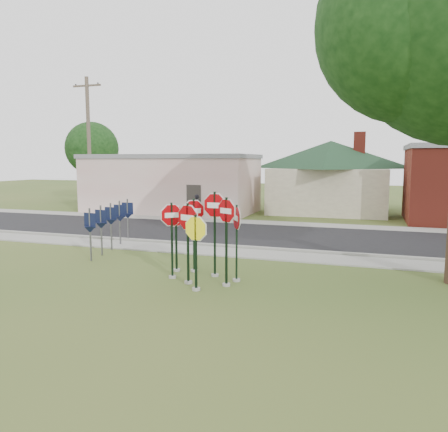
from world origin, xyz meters
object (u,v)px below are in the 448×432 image
(stop_sign_center, at_px, (188,232))
(stop_sign_yellow, at_px, (196,243))
(pedestrian, at_px, (197,207))
(stop_sign_left, at_px, (172,231))
(utility_pole_near, at_px, (89,143))

(stop_sign_center, bearing_deg, stop_sign_yellow, -49.85)
(stop_sign_center, relative_size, pedestrian, 1.61)
(stop_sign_yellow, height_order, stop_sign_left, stop_sign_left)
(stop_sign_yellow, bearing_deg, stop_sign_center, 130.15)
(stop_sign_yellow, xyz_separation_m, utility_pole_near, (-14.18, 14.93, 3.57))
(stop_sign_yellow, height_order, pedestrian, stop_sign_yellow)
(stop_sign_center, bearing_deg, pedestrian, 111.08)
(pedestrian, bearing_deg, stop_sign_yellow, 94.94)
(utility_pole_near, bearing_deg, stop_sign_center, -46.35)
(stop_sign_yellow, bearing_deg, stop_sign_left, 140.88)
(stop_sign_left, distance_m, utility_pole_near, 19.32)
(stop_sign_center, distance_m, pedestrian, 14.27)
(stop_sign_center, relative_size, utility_pole_near, 0.27)
(stop_sign_left, distance_m, pedestrian, 13.63)
(stop_sign_left, xyz_separation_m, utility_pole_near, (-12.94, 13.93, 3.42))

